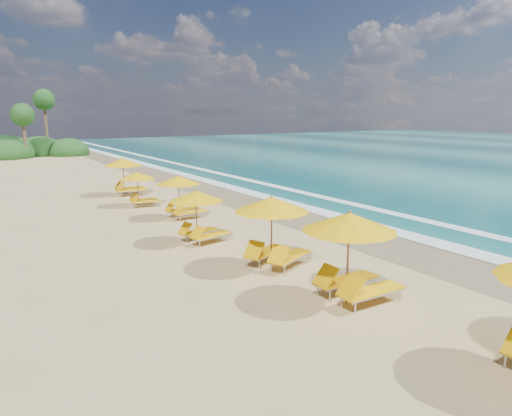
{
  "coord_description": "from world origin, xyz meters",
  "views": [
    {
      "loc": [
        -10.72,
        -16.77,
        5.3
      ],
      "look_at": [
        0.0,
        0.0,
        1.2
      ],
      "focal_mm": 32.75,
      "sensor_mm": 36.0,
      "label": 1
    }
  ],
  "objects": [
    {
      "name": "station_5",
      "position": [
        -2.1,
        8.95,
        1.13
      ],
      "size": [
        2.39,
        2.28,
        2.02
      ],
      "rotation": [
        0.0,
        0.0,
        -0.16
      ],
      "color": "olive",
      "rests_on": "ground"
    },
    {
      "name": "station_3",
      "position": [
        -2.6,
        0.22,
        1.26
      ],
      "size": [
        2.67,
        2.54,
        2.25
      ],
      "rotation": [
        0.0,
        0.0,
        0.17
      ],
      "color": "olive",
      "rests_on": "ground"
    },
    {
      "name": "ground",
      "position": [
        0.0,
        0.0,
        0.0
      ],
      "size": [
        160.0,
        160.0,
        0.0
      ],
      "primitive_type": "plane",
      "color": "tan",
      "rests_on": "ground"
    },
    {
      "name": "wet_sand",
      "position": [
        4.0,
        0.0,
        0.01
      ],
      "size": [
        4.0,
        160.0,
        0.01
      ],
      "primitive_type": "cube",
      "color": "#8E7C54",
      "rests_on": "ground"
    },
    {
      "name": "station_6",
      "position": [
        -1.65,
        12.98,
        1.38
      ],
      "size": [
        2.87,
        2.72,
        2.46
      ],
      "rotation": [
        0.0,
        0.0,
        -0.13
      ],
      "color": "olive",
      "rests_on": "ground"
    },
    {
      "name": "station_1",
      "position": [
        -1.64,
        -7.66,
        1.5
      ],
      "size": [
        2.9,
        2.68,
        2.68
      ],
      "rotation": [
        0.0,
        0.0,
        -0.02
      ],
      "color": "olive",
      "rests_on": "ground"
    },
    {
      "name": "surf_foam",
      "position": [
        6.7,
        0.0,
        0.03
      ],
      "size": [
        4.0,
        160.0,
        0.01
      ],
      "color": "white",
      "rests_on": "ground"
    },
    {
      "name": "station_2",
      "position": [
        -1.81,
        -4.02,
        1.45
      ],
      "size": [
        3.37,
        3.33,
        2.58
      ],
      "rotation": [
        0.0,
        0.0,
        0.4
      ],
      "color": "olive",
      "rests_on": "ground"
    },
    {
      "name": "station_4",
      "position": [
        -1.37,
        4.82,
        1.26
      ],
      "size": [
        2.55,
        2.39,
        2.25
      ],
      "rotation": [
        0.0,
        0.0,
        0.09
      ],
      "color": "olive",
      "rests_on": "ground"
    }
  ]
}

